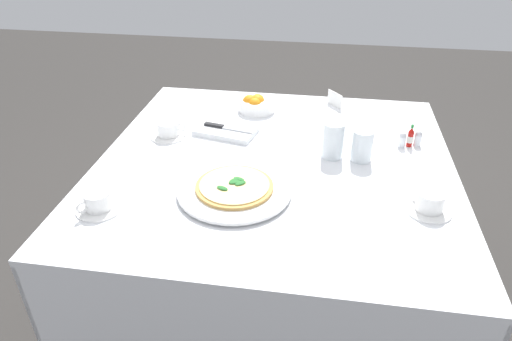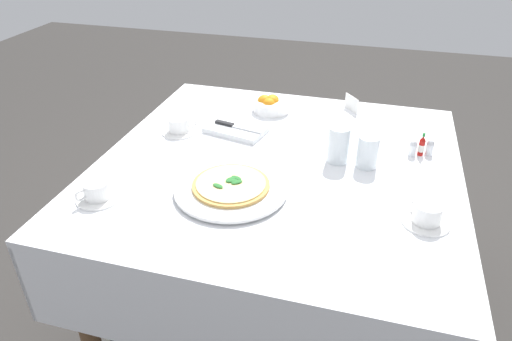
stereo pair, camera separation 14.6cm
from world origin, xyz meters
name	(u,v)px [view 2 (the right image)]	position (x,y,z in m)	size (l,w,h in m)	color
ground_plane	(274,314)	(0.00, 0.00, 0.00)	(8.00, 8.00, 0.00)	#33302D
dining_table	(278,193)	(0.00, 0.00, 0.61)	(1.18, 1.18, 0.73)	white
pizza_plate	(231,188)	(-0.10, -0.21, 0.75)	(0.34, 0.34, 0.02)	white
pizza	(231,185)	(-0.10, -0.21, 0.76)	(0.23, 0.23, 0.02)	tan
coffee_cup_center_back	(427,215)	(0.46, -0.21, 0.76)	(0.13, 0.13, 0.06)	white
coffee_cup_far_left	(179,126)	(-0.41, 0.11, 0.76)	(0.13, 0.13, 0.06)	white
coffee_cup_right_edge	(97,191)	(-0.46, -0.35, 0.76)	(0.13, 0.13, 0.06)	white
water_glass_back_corner	(338,146)	(0.19, 0.06, 0.79)	(0.07, 0.07, 0.12)	white
water_glass_near_left	(367,153)	(0.28, 0.05, 0.78)	(0.07, 0.07, 0.11)	white
napkin_folded	(236,129)	(-0.21, 0.17, 0.74)	(0.24, 0.17, 0.02)	white
dinner_knife	(236,126)	(-0.20, 0.17, 0.76)	(0.19, 0.06, 0.01)	silver
citrus_bowl	(271,104)	(-0.13, 0.40, 0.76)	(0.15, 0.15, 0.07)	white
hot_sauce_bottle	(422,146)	(0.46, 0.18, 0.77)	(0.02, 0.02, 0.08)	#B7140F
salt_shaker	(430,148)	(0.48, 0.19, 0.76)	(0.03, 0.03, 0.06)	white
pepper_shaker	(413,149)	(0.43, 0.17, 0.76)	(0.03, 0.03, 0.06)	white
menu_card	(351,103)	(0.19, 0.49, 0.76)	(0.06, 0.07, 0.06)	white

